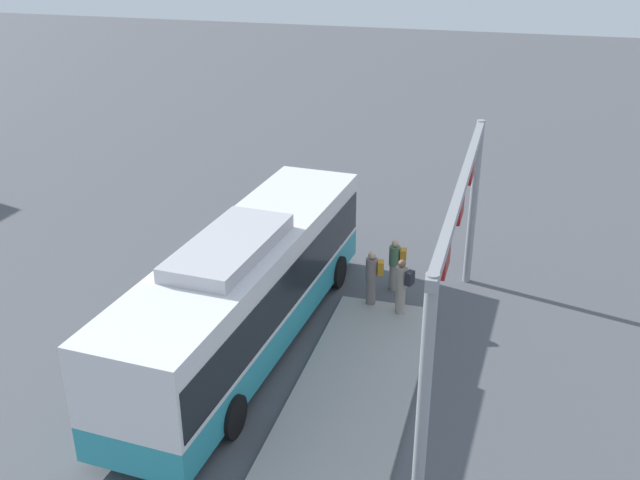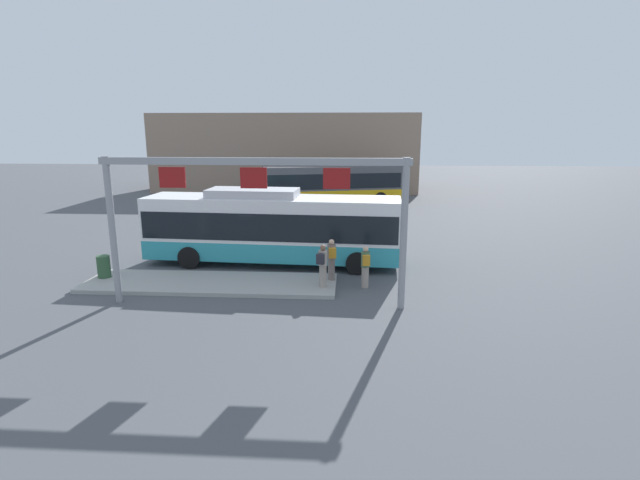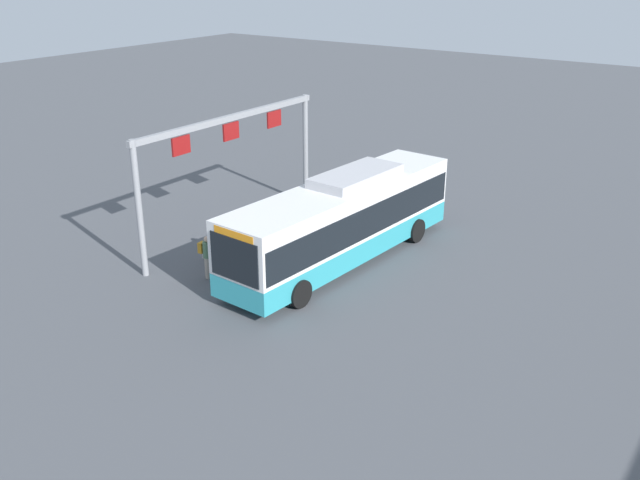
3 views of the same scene
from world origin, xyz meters
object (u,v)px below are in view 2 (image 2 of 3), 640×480
at_px(person_boarding, 323,265).
at_px(person_waiting_mid, 332,259).
at_px(person_waiting_near, 365,266).
at_px(trash_bin, 104,267).
at_px(bus_background_left, 332,182).
at_px(bus_main, 272,225).

bearing_deg(person_boarding, person_waiting_mid, 0.70).
xyz_separation_m(person_boarding, person_waiting_near, (1.64, 0.49, -0.16)).
xyz_separation_m(person_boarding, trash_bin, (-9.00, 0.70, -0.44)).
height_order(bus_background_left, trash_bin, bus_background_left).
height_order(person_boarding, person_waiting_mid, same).
height_order(person_boarding, trash_bin, person_boarding).
bearing_deg(person_waiting_mid, bus_background_left, -8.11).
distance_m(person_waiting_mid, trash_bin, 9.32).
bearing_deg(person_waiting_mid, person_boarding, 151.29).
distance_m(bus_main, trash_bin, 7.25).
relative_size(bus_background_left, trash_bin, 12.79).
relative_size(person_waiting_near, trash_bin, 1.86).
height_order(bus_background_left, person_boarding, bus_background_left).
xyz_separation_m(bus_main, bus_background_left, (2.01, 18.36, -0.03)).
distance_m(person_waiting_near, person_waiting_mid, 1.41).
bearing_deg(person_waiting_near, trash_bin, 83.46).
xyz_separation_m(bus_main, person_waiting_near, (4.15, -3.19, -0.92)).
xyz_separation_m(person_boarding, person_waiting_mid, (0.31, 0.92, 0.00)).
height_order(bus_main, bus_background_left, bus_main).
relative_size(bus_main, person_boarding, 6.97).
distance_m(bus_main, person_boarding, 4.51).
bearing_deg(person_waiting_near, person_waiting_mid, 66.75).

